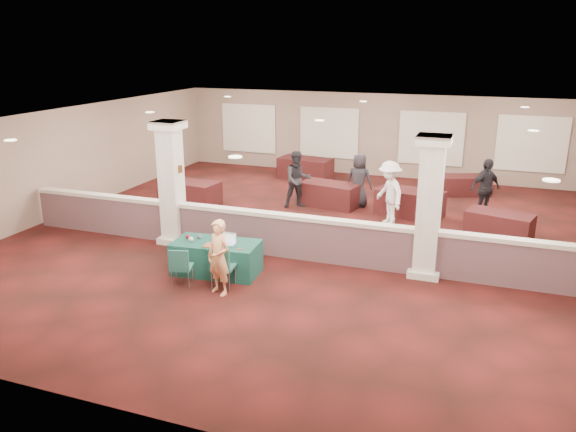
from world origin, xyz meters
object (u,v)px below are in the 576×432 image
(conf_chair_side, at_px, (181,265))
(far_table_back_center, at_px, (330,195))
(woman, at_px, (219,257))
(far_table_front_right, at_px, (499,225))
(far_table_back_right, at_px, (465,185))
(attendee_a, at_px, (298,180))
(attendee_d, at_px, (359,180))
(attendee_c, at_px, (485,189))
(near_table, at_px, (216,258))
(far_table_front_center, at_px, (410,203))
(attendee_b, at_px, (389,193))
(far_table_back_left, at_px, (305,168))
(far_table_front_left, at_px, (190,193))
(conf_chair_main, at_px, (222,264))

(conf_chair_side, bearing_deg, far_table_back_center, 64.08)
(woman, distance_m, far_table_front_right, 8.00)
(far_table_back_right, relative_size, attendee_a, 0.90)
(conf_chair_side, xyz_separation_m, attendee_d, (2.14, 7.48, 0.33))
(woman, bearing_deg, far_table_back_right, 87.41)
(attendee_c, relative_size, attendee_d, 1.05)
(far_table_front_right, relative_size, attendee_a, 0.94)
(woman, bearing_deg, near_table, 141.24)
(far_table_front_right, height_order, far_table_back_center, far_table_back_center)
(far_table_back_right, height_order, attendee_c, attendee_c)
(near_table, xyz_separation_m, attendee_d, (1.79, 6.50, 0.49))
(far_table_front_center, xyz_separation_m, far_table_back_right, (1.45, 3.15, -0.07))
(attendee_a, height_order, attendee_b, attendee_b)
(near_table, bearing_deg, far_table_back_left, 91.24)
(woman, relative_size, far_table_front_center, 0.83)
(attendee_c, bearing_deg, far_table_front_center, 151.62)
(attendee_a, bearing_deg, far_table_front_left, 161.03)
(near_table, bearing_deg, conf_chair_main, -60.34)
(near_table, bearing_deg, woman, -64.35)
(woman, height_order, attendee_d, attendee_d)
(near_table, distance_m, attendee_d, 6.76)
(far_table_back_center, height_order, attendee_a, attendee_a)
(far_table_front_left, relative_size, attendee_c, 1.06)
(near_table, relative_size, attendee_a, 1.07)
(conf_chair_main, height_order, attendee_d, attendee_d)
(far_table_back_right, bearing_deg, conf_chair_main, -114.14)
(far_table_front_center, bearing_deg, attendee_b, -114.51)
(near_table, relative_size, far_table_front_right, 1.14)
(attendee_d, bearing_deg, far_table_back_left, -41.70)
(far_table_front_center, height_order, far_table_back_right, far_table_front_center)
(far_table_front_right, distance_m, far_table_back_left, 8.47)
(far_table_front_center, bearing_deg, near_table, -120.26)
(near_table, xyz_separation_m, far_table_back_center, (0.92, 6.20, 0.00))
(far_table_front_left, distance_m, attendee_a, 3.55)
(conf_chair_main, relative_size, far_table_back_center, 0.52)
(near_table, xyz_separation_m, far_table_back_left, (-1.00, 9.50, 0.03))
(conf_chair_main, distance_m, attendee_a, 6.46)
(far_table_front_center, xyz_separation_m, attendee_d, (-1.71, 0.50, 0.46))
(far_table_back_center, bearing_deg, attendee_c, 4.18)
(far_table_back_center, distance_m, far_table_back_right, 4.99)
(conf_chair_side, height_order, far_table_front_left, conf_chair_side)
(far_table_front_left, distance_m, attendee_b, 6.45)
(far_table_front_left, bearing_deg, attendee_a, 15.01)
(near_table, bearing_deg, conf_chair_side, -114.30)
(far_table_front_center, height_order, attendee_d, attendee_d)
(attendee_a, distance_m, attendee_c, 5.68)
(conf_chair_side, relative_size, woman, 0.55)
(far_table_front_center, xyz_separation_m, far_table_back_center, (-2.58, 0.20, -0.02))
(far_table_front_right, distance_m, attendee_b, 3.09)
(far_table_front_center, distance_m, far_table_back_center, 2.59)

